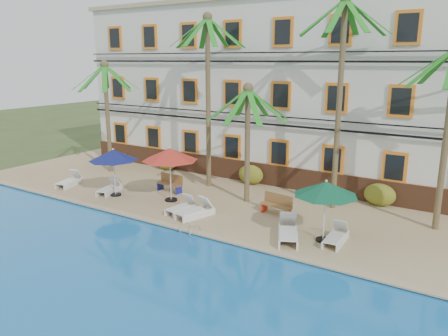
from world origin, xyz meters
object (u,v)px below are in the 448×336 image
Objects in this scene: lounger_c at (182,207)px; lounger_d at (196,211)px; palm_c at (248,125)px; bench_left at (170,183)px; umbrella_red at (170,155)px; lounger_a at (70,181)px; lounger_e at (288,231)px; pool_ladder at (190,233)px; umbrella_blue at (113,155)px; umbrella_green at (326,189)px; bench_right at (277,204)px; palm_d at (341,78)px; palm_a at (107,101)px; palm_b at (208,80)px; lounger_b at (109,188)px; lounger_f at (336,236)px.

lounger_d is (0.89, -0.14, 0.03)m from lounger_c.
palm_c is 5.45m from bench_left.
umbrella_red is 1.46× the size of lounger_a.
lounger_e is 2.90× the size of pool_ladder.
umbrella_red is 7.32m from lounger_e.
umbrella_blue is at bearing 1.11° from lounger_a.
umbrella_green is (8.14, -0.71, -0.24)m from umbrella_red.
palm_d is at bearing 50.99° from bench_right.
palm_d is (14.13, 0.75, 1.62)m from palm_a.
palm_b is at bearing 60.67° from bench_left.
lounger_d is (2.32, -4.41, -5.51)m from palm_b.
umbrella_blue reaches higher than lounger_d.
bench_right is (12.29, -1.51, -3.94)m from palm_a.
lounger_b is (-0.59, 0.13, -1.87)m from umbrella_blue.
lounger_c is at bearing 171.24° from lounger_d.
lounger_d is at bearing -136.29° from palm_d.
lounger_f is at bearing -10.71° from bench_left.
lounger_b is 3.20m from bench_left.
palm_b is 9.53m from lounger_a.
umbrella_red is 5.73m from bench_right.
lounger_b is 12.19m from lounger_f.
palm_c is 2.35× the size of umbrella_green.
bench_left reaches higher than pool_ladder.
lounger_f is at bearing -26.90° from bench_right.
palm_c is at bearing 21.73° from lounger_b.
lounger_f is 9.83m from bench_left.
lounger_a is at bearing -163.37° from palm_c.
bench_left is at bearing -170.10° from palm_c.
umbrella_blue reaches higher than lounger_b.
umbrella_red reaches higher than lounger_d.
palm_c is 3.41× the size of lounger_c.
umbrella_blue is at bearing 177.69° from lounger_e.
palm_b reaches higher than lounger_e.
palm_b reaches higher than lounger_f.
umbrella_green is at bearing 24.69° from lounger_e.
palm_c is 4.03m from bench_right.
bench_left is at bearing 21.58° from lounger_a.
palm_d is 10.11m from bench_left.
lounger_b is 2.38× the size of pool_ladder.
bench_right is at bearing -23.01° from palm_c.
lounger_e is at bearing -33.24° from palm_b.
umbrella_blue is at bearing -12.39° from lounger_b.
palm_a is 6.33m from lounger_b.
umbrella_red is at bearing 153.43° from lounger_d.
palm_c is at bearing 91.06° from pool_ladder.
palm_a is 7.26m from bench_left.
bench_left is 2.04× the size of pool_ladder.
lounger_f is (7.11, 0.45, 0.01)m from lounger_c.
umbrella_red is (-7.14, -3.33, -3.68)m from palm_d.
lounger_c is at bearing -0.87° from lounger_a.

